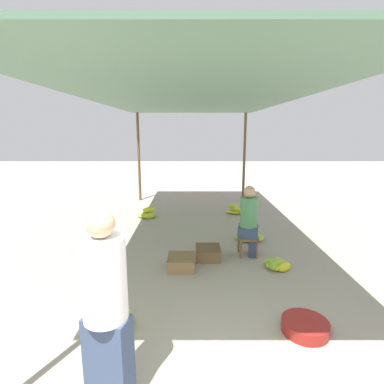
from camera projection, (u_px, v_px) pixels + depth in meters
The scene contains 14 objects.
canopy_post_back_left at pixel (140, 157), 9.28m from camera, with size 0.08×0.08×2.71m, color brown.
canopy_post_back_right at pixel (245, 157), 9.27m from camera, with size 0.08×0.08×2.71m, color brown.
canopy_tarp at pixel (192, 99), 5.33m from camera, with size 3.67×7.89×0.04m, color #567A60.
vendor_foreground at pixel (106, 307), 2.30m from camera, with size 0.43×0.43×1.62m.
stool at pixel (248, 240), 5.26m from camera, with size 0.34×0.34×0.35m.
vendor_seated at pixel (250, 220), 5.19m from camera, with size 0.41×0.41×1.25m.
basin_black at pixel (306, 327), 3.28m from camera, with size 0.51×0.51×0.13m.
banana_pile_left_0 at pixel (118, 318), 3.35m from camera, with size 0.42×0.49×0.26m.
banana_pile_left_1 at pixel (148, 214), 7.63m from camera, with size 0.47×0.50×0.25m.
banana_pile_right_0 at pixel (236, 210), 7.97m from camera, with size 0.47×0.45×0.25m.
banana_pile_right_1 at pixel (277, 264), 4.79m from camera, with size 0.44×0.45×0.17m.
banana_pile_right_2 at pixel (250, 236), 6.06m from camera, with size 0.57×0.55×0.19m.
crate_near at pixel (209, 253), 5.14m from camera, with size 0.42×0.42×0.22m.
crate_mid at pixel (182, 262), 4.78m from camera, with size 0.43×0.43×0.22m.
Camera 1 is at (0.01, -1.51, 2.17)m, focal length 28.00 mm.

